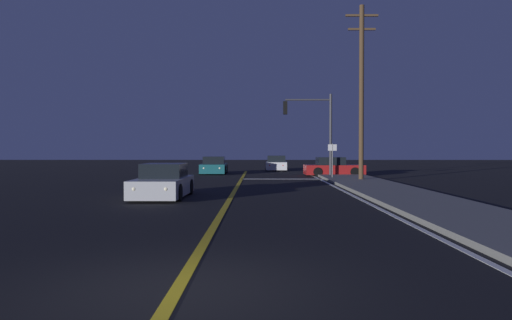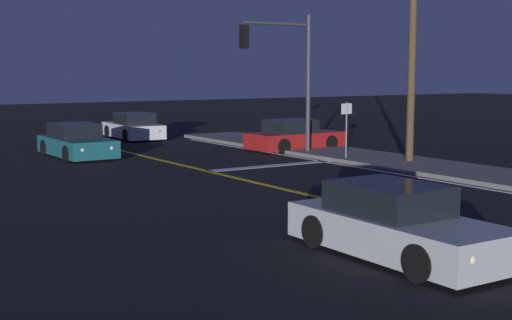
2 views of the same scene
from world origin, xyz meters
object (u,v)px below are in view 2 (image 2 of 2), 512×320
car_side_waiting_teal (76,143)px  car_lead_oncoming_red (294,137)px  car_mid_block_white (133,127)px  street_sign_corner (346,121)px  traffic_signal_near_right (285,63)px  car_following_oncoming_silver (396,225)px  utility_pole_right (413,16)px

car_side_waiting_teal → car_lead_oncoming_red: 9.22m
car_mid_block_white → street_sign_corner: 13.45m
traffic_signal_near_right → car_following_oncoming_silver: bearing=62.0°
car_mid_block_white → car_following_oncoming_silver: bearing=-100.0°
utility_pole_right → car_side_waiting_teal: bearing=136.6°
car_lead_oncoming_red → traffic_signal_near_right: traffic_signal_near_right is taller
traffic_signal_near_right → car_side_waiting_teal: bearing=-30.5°
street_sign_corner → car_mid_block_white: bearing=103.1°
car_mid_block_white → street_sign_corner: (3.04, -13.06, 0.95)m
car_mid_block_white → street_sign_corner: street_sign_corner is taller
street_sign_corner → utility_pole_right: bearing=-54.3°
traffic_signal_near_right → utility_pole_right: (2.27, -4.75, 1.65)m
car_following_oncoming_silver → car_side_waiting_teal: bearing=-90.4°
traffic_signal_near_right → street_sign_corner: size_ratio=2.51×
car_following_oncoming_silver → car_lead_oncoming_red: size_ratio=1.06×
utility_pole_right → street_sign_corner: 4.56m
traffic_signal_near_right → utility_pole_right: utility_pole_right is taller
car_side_waiting_teal → utility_pole_right: (9.50, -9.00, 4.83)m
car_following_oncoming_silver → street_sign_corner: street_sign_corner is taller
car_following_oncoming_silver → street_sign_corner: size_ratio=2.01×
car_mid_block_white → traffic_signal_near_right: (2.16, -10.26, 3.18)m
street_sign_corner → car_lead_oncoming_red: bearing=80.7°
car_mid_block_white → traffic_signal_near_right: traffic_signal_near_right is taller
car_following_oncoming_silver → car_side_waiting_teal: 18.42m
car_lead_oncoming_red → street_sign_corner: bearing=-11.1°
car_following_oncoming_silver → car_side_waiting_teal: same height
car_side_waiting_teal → utility_pole_right: bearing=135.6°
traffic_signal_near_right → utility_pole_right: bearing=115.6°
car_mid_block_white → car_following_oncoming_silver: 25.01m
car_mid_block_white → utility_pole_right: (4.44, -15.01, 4.83)m
traffic_signal_near_right → street_sign_corner: traffic_signal_near_right is taller
traffic_signal_near_right → car_lead_oncoming_red: bearing=-135.5°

